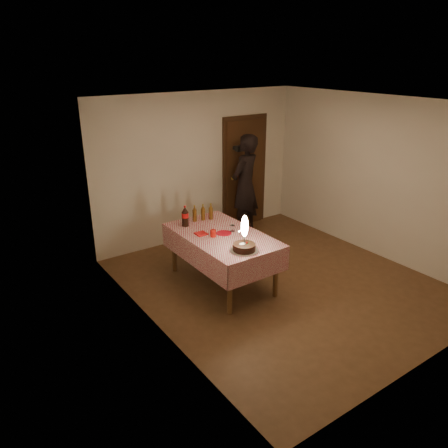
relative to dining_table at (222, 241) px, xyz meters
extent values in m
cube|color=brown|center=(0.71, -0.51, -0.68)|extent=(4.00, 4.50, 0.01)
cube|color=silver|center=(0.71, 1.74, 0.62)|extent=(4.00, 0.04, 2.60)
cube|color=silver|center=(0.71, -2.76, 0.62)|extent=(4.00, 0.04, 2.60)
cube|color=silver|center=(-1.29, -0.51, 0.62)|extent=(0.04, 4.50, 2.60)
cube|color=silver|center=(2.71, -0.51, 0.62)|extent=(0.04, 4.50, 2.60)
cube|color=silver|center=(0.71, -0.51, 1.92)|extent=(4.00, 4.50, 0.04)
cube|color=#472814|center=(1.71, 1.71, 0.35)|extent=(0.85, 0.05, 2.05)
sphere|color=#B28C33|center=(1.39, 1.66, 0.32)|extent=(0.06, 0.06, 0.06)
cube|color=brown|center=(0.00, 0.00, 0.07)|extent=(0.90, 1.60, 0.04)
cylinder|color=brown|center=(-0.39, -0.74, -0.31)|extent=(0.07, 0.07, 0.73)
cylinder|color=brown|center=(0.39, -0.74, -0.31)|extent=(0.07, 0.07, 0.73)
cylinder|color=brown|center=(-0.39, 0.74, -0.31)|extent=(0.07, 0.07, 0.73)
cylinder|color=brown|center=(0.39, 0.74, -0.31)|extent=(0.07, 0.07, 0.73)
cube|color=beige|center=(0.00, 0.00, 0.10)|extent=(1.02, 1.72, 0.01)
cube|color=beige|center=(0.00, -0.85, -0.08)|extent=(1.02, 0.01, 0.34)
cube|color=beige|center=(0.00, 0.85, -0.08)|extent=(1.02, 0.01, 0.34)
cube|color=beige|center=(-0.50, 0.00, -0.08)|extent=(0.01, 1.72, 0.34)
cube|color=beige|center=(0.50, 0.00, -0.08)|extent=(0.01, 1.72, 0.34)
cylinder|color=white|center=(-0.08, -0.62, 0.11)|extent=(0.37, 0.37, 0.01)
cylinder|color=black|center=(-0.08, -0.62, 0.15)|extent=(0.29, 0.29, 0.09)
cylinder|color=white|center=(-0.10, -0.61, 0.20)|extent=(0.07, 0.07, 0.00)
sphere|color=red|center=(-0.04, -0.63, 0.21)|extent=(0.02, 0.02, 0.02)
cube|color=#19721E|center=(-0.03, -0.64, 0.20)|extent=(0.02, 0.01, 0.00)
cube|color=#19721E|center=(-0.05, -0.65, 0.20)|extent=(0.01, 0.02, 0.00)
cylinder|color=#262628|center=(-0.08, -0.62, 0.26)|extent=(0.01, 0.01, 0.12)
ellipsoid|color=#FFF2BF|center=(-0.08, -0.62, 0.45)|extent=(0.09, 0.09, 0.29)
sphere|color=white|center=(-0.08, -0.62, 0.34)|extent=(0.04, 0.04, 0.04)
cylinder|color=red|center=(0.04, 0.01, 0.11)|extent=(0.22, 0.22, 0.01)
cylinder|color=#B4140C|center=(-0.15, 0.00, 0.15)|extent=(0.08, 0.08, 0.10)
cylinder|color=white|center=(0.19, 0.01, 0.15)|extent=(0.07, 0.07, 0.09)
cube|color=red|center=(-0.25, 0.16, 0.11)|extent=(0.15, 0.15, 0.02)
cylinder|color=black|center=(-0.27, 0.57, 0.21)|extent=(0.10, 0.10, 0.22)
cylinder|color=red|center=(-0.27, 0.57, 0.27)|extent=(0.10, 0.10, 0.07)
cone|color=black|center=(-0.27, 0.57, 0.36)|extent=(0.10, 0.10, 0.08)
cylinder|color=red|center=(-0.27, 0.57, 0.41)|extent=(0.03, 0.03, 0.02)
cylinder|color=#5B360F|center=(-0.05, 0.66, 0.19)|extent=(0.06, 0.06, 0.18)
cone|color=#5B360F|center=(-0.05, 0.66, 0.31)|extent=(0.06, 0.06, 0.06)
cylinder|color=olive|center=(-0.05, 0.66, 0.35)|extent=(0.02, 0.02, 0.02)
cylinder|color=#5B360F|center=(0.20, 0.60, 0.19)|extent=(0.06, 0.06, 0.18)
cone|color=#5B360F|center=(0.20, 0.60, 0.31)|extent=(0.06, 0.06, 0.06)
cylinder|color=olive|center=(0.20, 0.60, 0.35)|extent=(0.02, 0.02, 0.02)
cylinder|color=#5B360F|center=(0.08, 0.63, 0.19)|extent=(0.06, 0.06, 0.18)
cone|color=#5B360F|center=(0.08, 0.63, 0.31)|extent=(0.06, 0.06, 0.06)
cylinder|color=olive|center=(0.08, 0.63, 0.35)|extent=(0.02, 0.02, 0.02)
imported|color=black|center=(1.44, 1.34, 0.26)|extent=(0.80, 0.67, 1.87)
cube|color=black|center=(1.39, 1.46, 0.92)|extent=(0.15, 0.13, 0.10)
cylinder|color=black|center=(1.36, 1.54, 0.92)|extent=(0.10, 0.10, 0.08)
camera|label=1|loc=(-3.25, -4.72, 2.51)|focal=35.00mm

